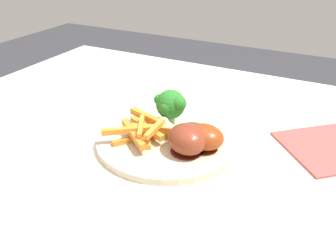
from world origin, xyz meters
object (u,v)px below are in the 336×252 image
Objects in this scene: dining_table at (172,177)px; carrot_fries_pile at (144,130)px; dinner_plate at (168,139)px; broccoli_floret_front at (170,105)px; chicken_drumstick_extra at (186,138)px; chicken_drumstick_near at (193,135)px; chicken_drumstick_far at (200,136)px; fork at (103,82)px.

dining_table is 0.16m from carrot_fries_pile.
carrot_fries_pile is at bearing 35.65° from dinner_plate.
broccoli_floret_front reaches higher than chicken_drumstick_extra.
chicken_drumstick_extra is (0.00, 0.02, 0.00)m from chicken_drumstick_near.
broccoli_floret_front is 0.09m from chicken_drumstick_far.
fork is (0.32, -0.18, -0.03)m from chicken_drumstick_near.
dining_table is 0.17m from chicken_drumstick_near.
dining_table is 0.17m from chicken_drumstick_extra.
chicken_drumstick_extra is at bearing 77.29° from chicken_drumstick_near.
fork is at bearing -40.24° from carrot_fries_pile.
fork is (0.24, -0.20, -0.03)m from carrot_fries_pile.
chicken_drumstick_extra reaches higher than dining_table.
chicken_drumstick_extra is 0.60× the size of fork.
carrot_fries_pile is at bearing 10.47° from chicken_drumstick_near.
chicken_drumstick_near is (-0.08, -0.02, 0.00)m from carrot_fries_pile.
dining_table is 0.31m from fork.
dining_table is 8.51× the size of carrot_fries_pile.
broccoli_floret_front is (-0.00, 0.01, 0.17)m from dining_table.
chicken_drumstick_far reaches higher than carrot_fries_pile.
dinner_plate is at bearing 93.97° from fork.
dining_table is 4.07× the size of dinner_plate.
carrot_fries_pile is at bearing 73.92° from dining_table.
fork is (0.33, -0.18, -0.03)m from chicken_drumstick_far.
broccoli_floret_front is at bearing -46.66° from chicken_drumstick_extra.
chicken_drumstick_near is (-0.06, 0.04, -0.02)m from broccoli_floret_front.
dinner_plate is 0.07m from chicken_drumstick_far.
dining_table is at bearing -72.92° from dinner_plate.
chicken_drumstick_near is 1.03× the size of chicken_drumstick_far.
broccoli_floret_front is at bearing 92.44° from dining_table.
broccoli_floret_front reaches higher than dinner_plate.
dining_table is at bearing -87.56° from broccoli_floret_front.
dining_table is at bearing -106.08° from carrot_fries_pile.
broccoli_floret_front reaches higher than fork.
broccoli_floret_front reaches higher than carrot_fries_pile.
chicken_drumstick_extra is at bearing 177.64° from carrot_fries_pile.
chicken_drumstick_extra is (-0.06, 0.06, -0.02)m from broccoli_floret_front.
fork is at bearing -28.66° from broccoli_floret_front.
chicken_drumstick_extra reaches higher than chicken_drumstick_far.
dining_table is 8.79× the size of chicken_drumstick_extra.
chicken_drumstick_far reaches higher than dining_table.
carrot_fries_pile is 0.10m from chicken_drumstick_far.
broccoli_floret_front is 0.58× the size of carrot_fries_pile.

